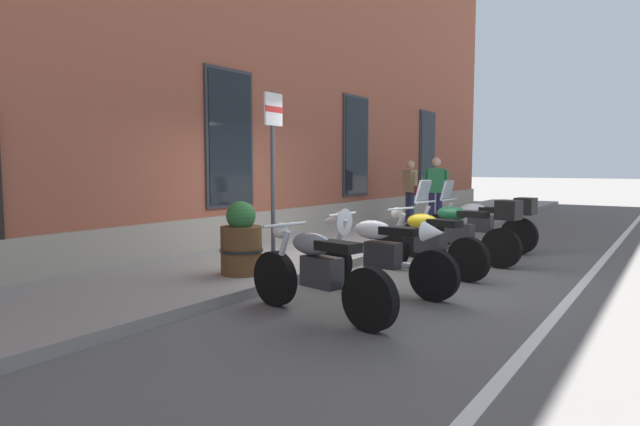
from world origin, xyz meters
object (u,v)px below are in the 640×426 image
Objects in this scene: pedestrian_striped_shirt at (436,188)px; pedestrian_tan_coat at (410,188)px; motorcycle_silver_touring at (484,222)px; barrel_planter at (241,242)px; motorcycle_white_sport at (374,247)px; motorcycle_grey_naked at (317,272)px; parking_sign at (273,156)px; motorcycle_green_touring at (464,229)px; motorcycle_yellow_naked at (427,242)px.

pedestrian_tan_coat is at bearing 56.38° from pedestrian_striped_shirt.
motorcycle_silver_touring is 5.05m from barrel_planter.
motorcycle_white_sport is 1.32× the size of pedestrian_tan_coat.
motorcycle_silver_touring is at bearing -0.88° from motorcycle_grey_naked.
parking_sign reaches higher than pedestrian_tan_coat.
parking_sign is (-2.78, 1.74, 1.17)m from motorcycle_green_touring.
pedestrian_tan_coat reaches higher than motorcycle_silver_touring.
motorcycle_green_touring is 5.19m from pedestrian_tan_coat.
parking_sign reaches higher than motorcycle_green_touring.
barrel_planter reaches higher than motorcycle_white_sport.
motorcycle_yellow_naked is 0.91× the size of motorcycle_green_touring.
motorcycle_yellow_naked is (2.76, -0.08, -0.00)m from motorcycle_grey_naked.
pedestrian_tan_coat is (8.24, 2.69, 0.54)m from motorcycle_grey_naked.
barrel_planter is (-3.17, 1.99, -0.00)m from motorcycle_green_touring.
motorcycle_green_touring is at bearing -32.05° from parking_sign.
barrel_planter is at bearing 158.38° from motorcycle_silver_touring.
motorcycle_grey_naked is 1.26× the size of pedestrian_tan_coat.
barrel_planter is at bearing 108.92° from motorcycle_white_sport.
motorcycle_green_touring is (3.95, -0.21, 0.08)m from motorcycle_grey_naked.
motorcycle_green_touring is 3.74m from barrel_planter.
barrel_planter is (-4.69, 1.86, 0.02)m from motorcycle_silver_touring.
motorcycle_green_touring reaches higher than motorcycle_grey_naked.
motorcycle_white_sport is at bearing -82.39° from parking_sign.
motorcycle_white_sport reaches higher than motorcycle_grey_naked.
motorcycle_green_touring is at bearing -6.45° from motorcycle_yellow_naked.
motorcycle_silver_touring is 2.22× the size of barrel_planter.
barrel_planter is at bearing 147.71° from parking_sign.
motorcycle_grey_naked is at bearing 178.42° from motorcycle_yellow_naked.
parking_sign is at bearing -170.69° from pedestrian_tan_coat.
pedestrian_tan_coat is 7.53m from barrel_planter.
motorcycle_white_sport is at bearing 173.94° from motorcycle_green_touring.
parking_sign reaches higher than motorcycle_grey_naked.
motorcycle_silver_touring is 1.32× the size of pedestrian_striped_shirt.
pedestrian_tan_coat is at bearing 34.09° from motorcycle_green_touring.
motorcycle_grey_naked is at bearing -167.10° from pedestrian_striped_shirt.
motorcycle_green_touring reaches higher than motorcycle_white_sport.
barrel_planter is (0.78, 1.78, 0.08)m from motorcycle_grey_naked.
motorcycle_green_touring is 0.97× the size of motorcycle_silver_touring.
motorcycle_white_sport is 4.11m from motorcycle_silver_touring.
motorcycle_grey_naked is 5.48m from motorcycle_silver_touring.
motorcycle_silver_touring is (4.11, -0.15, -0.02)m from motorcycle_white_sport.
barrel_planter is at bearing 66.21° from motorcycle_grey_naked.
motorcycle_white_sport is 7.37m from pedestrian_tan_coat.
motorcycle_yellow_naked is 6.16m from pedestrian_tan_coat.
pedestrian_striped_shirt is (7.61, 1.74, 0.59)m from motorcycle_grey_naked.
motorcycle_silver_touring is 1.38× the size of pedestrian_tan_coat.
parking_sign is 1.26m from barrel_planter.
motorcycle_silver_touring is 4.75m from parking_sign.
motorcycle_silver_touring is at bearing -134.89° from pedestrian_tan_coat.
motorcycle_yellow_naked is 0.79× the size of parking_sign.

